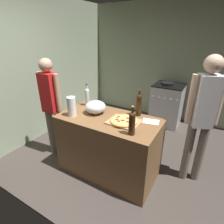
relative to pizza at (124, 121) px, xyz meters
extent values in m
cube|color=#3F3833|center=(-0.24, 0.84, -0.94)|extent=(4.11, 3.71, 0.02)
cube|color=#99A889|center=(-0.24, 2.44, 0.37)|extent=(4.11, 0.10, 2.60)
cube|color=#99A889|center=(-2.04, 0.84, 0.37)|extent=(0.10, 3.71, 2.60)
cube|color=brown|center=(-0.25, 0.02, -0.48)|extent=(1.39, 0.71, 0.90)
cube|color=tan|center=(0.00, 0.00, -0.02)|extent=(0.40, 0.32, 0.02)
cylinder|color=tan|center=(0.00, 0.00, 0.00)|extent=(0.35, 0.35, 0.02)
cylinder|color=#EAC660|center=(0.00, 0.00, 0.01)|extent=(0.31, 0.31, 0.00)
cylinder|color=maroon|center=(-0.08, -0.04, 0.01)|extent=(0.03, 0.03, 0.01)
cylinder|color=maroon|center=(0.07, -0.03, 0.01)|extent=(0.03, 0.03, 0.01)
cylinder|color=maroon|center=(0.00, -0.02, 0.01)|extent=(0.03, 0.03, 0.01)
cylinder|color=maroon|center=(-0.09, -0.05, 0.01)|extent=(0.02, 0.02, 0.01)
cylinder|color=maroon|center=(-0.01, -0.03, 0.01)|extent=(0.03, 0.03, 0.01)
cylinder|color=maroon|center=(0.06, 0.08, 0.01)|extent=(0.02, 0.02, 0.01)
cylinder|color=maroon|center=(-0.10, 0.05, 0.01)|extent=(0.03, 0.03, 0.01)
cylinder|color=maroon|center=(-0.10, 0.01, 0.01)|extent=(0.02, 0.02, 0.01)
cylinder|color=maroon|center=(0.12, 0.04, 0.01)|extent=(0.03, 0.03, 0.01)
cylinder|color=maroon|center=(-0.04, -0.07, 0.01)|extent=(0.03, 0.03, 0.01)
cylinder|color=maroon|center=(0.02, 0.06, 0.01)|extent=(0.04, 0.04, 0.01)
cylinder|color=#B2B2B7|center=(-0.49, 0.07, -0.03)|extent=(0.12, 0.12, 0.01)
ellipsoid|color=silver|center=(-0.49, 0.07, 0.06)|extent=(0.30, 0.30, 0.18)
cylinder|color=white|center=(-0.71, -0.17, 0.10)|extent=(0.12, 0.12, 0.27)
cylinder|color=#997551|center=(-0.71, -0.17, 0.11)|extent=(0.03, 0.03, 0.27)
cylinder|color=silver|center=(-0.76, 0.25, 0.09)|extent=(0.07, 0.07, 0.24)
sphere|color=silver|center=(-0.76, 0.25, 0.21)|extent=(0.07, 0.07, 0.07)
cylinder|color=silver|center=(-0.76, 0.25, 0.26)|extent=(0.03, 0.03, 0.07)
cylinder|color=black|center=(-0.76, 0.25, 0.30)|extent=(0.03, 0.03, 0.01)
cylinder|color=#331E0F|center=(0.20, -0.21, 0.09)|extent=(0.08, 0.08, 0.23)
sphere|color=#331E0F|center=(0.20, -0.21, 0.20)|extent=(0.08, 0.08, 0.08)
cylinder|color=#331E0F|center=(0.20, -0.21, 0.26)|extent=(0.03, 0.03, 0.07)
cylinder|color=gold|center=(0.20, -0.21, 0.31)|extent=(0.03, 0.03, 0.01)
cylinder|color=#331E0F|center=(0.07, 0.30, 0.10)|extent=(0.08, 0.08, 0.27)
sphere|color=#331E0F|center=(0.07, 0.30, 0.24)|extent=(0.08, 0.08, 0.08)
cylinder|color=#331E0F|center=(0.07, 0.30, 0.29)|extent=(0.03, 0.03, 0.06)
cylinder|color=maroon|center=(0.07, 0.30, 0.33)|extent=(0.03, 0.03, 0.01)
cube|color=white|center=(0.28, 0.20, -0.03)|extent=(0.23, 0.19, 0.00)
cube|color=#B7B7BC|center=(0.06, 2.04, -0.48)|extent=(0.64, 0.60, 0.90)
cube|color=black|center=(0.06, 2.04, -0.02)|extent=(0.64, 0.60, 0.02)
cylinder|color=silver|center=(-0.19, 1.73, -0.23)|extent=(0.04, 0.02, 0.04)
cylinder|color=silver|center=(-0.06, 1.73, -0.23)|extent=(0.04, 0.02, 0.04)
cylinder|color=silver|center=(0.06, 1.73, -0.23)|extent=(0.04, 0.02, 0.04)
cylinder|color=silver|center=(0.19, 1.73, -0.23)|extent=(0.04, 0.02, 0.04)
cylinder|color=silver|center=(0.32, 1.73, -0.23)|extent=(0.04, 0.02, 0.04)
cylinder|color=black|center=(0.01, 2.05, 0.01)|extent=(0.26, 0.26, 0.04)
cylinder|color=slate|center=(-1.35, -0.06, -0.53)|extent=(0.11, 0.11, 0.81)
cylinder|color=slate|center=(-1.16, -0.05, -0.53)|extent=(0.11, 0.11, 0.81)
cube|color=red|center=(-1.25, -0.05, 0.18)|extent=(0.25, 0.22, 0.61)
cylinder|color=tan|center=(-1.42, -0.06, 0.20)|extent=(0.08, 0.08, 0.58)
cylinder|color=tan|center=(-1.09, -0.04, 0.20)|extent=(0.08, 0.08, 0.58)
sphere|color=tan|center=(-1.25, -0.05, 0.60)|extent=(0.20, 0.20, 0.20)
cylinder|color=slate|center=(0.92, 0.52, -0.50)|extent=(0.11, 0.11, 0.87)
cylinder|color=slate|center=(0.77, 0.45, -0.50)|extent=(0.11, 0.11, 0.87)
cube|color=silver|center=(0.84, 0.48, 0.26)|extent=(0.30, 0.28, 0.65)
cylinder|color=beige|center=(1.00, 0.55, 0.28)|extent=(0.08, 0.08, 0.62)
cylinder|color=beige|center=(0.69, 0.42, 0.28)|extent=(0.08, 0.08, 0.62)
sphere|color=beige|center=(0.84, 0.48, 0.71)|extent=(0.21, 0.21, 0.21)
camera|label=1|loc=(0.90, -1.84, 1.03)|focal=28.80mm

